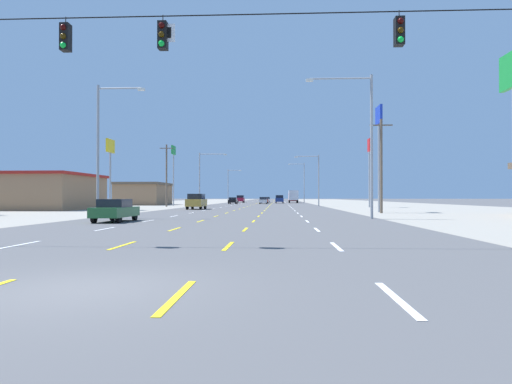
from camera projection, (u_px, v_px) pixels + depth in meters
name	position (u px, v px, depth m)	size (l,w,h in m)	color
ground_plane	(258.00, 207.00, 73.87)	(572.00, 572.00, 0.00)	#4C4C4F
lot_apron_left	(108.00, 206.00, 75.10)	(28.00, 440.00, 0.01)	gray
lot_apron_right	(413.00, 207.00, 72.64)	(28.00, 440.00, 0.01)	gray
lane_markings	(265.00, 203.00, 112.32)	(10.64, 227.60, 0.01)	white
signal_span_wire	(183.00, 95.00, 15.25)	(25.37, 0.52, 8.83)	brown
sedan_far_left_nearest	(115.00, 210.00, 29.34)	(1.80, 4.50, 1.46)	#235B2D
suv_far_left_near	(196.00, 201.00, 58.31)	(1.98, 4.90, 1.98)	#B28C33
sedan_far_left_mid	(233.00, 201.00, 101.52)	(1.80, 4.50, 1.46)	black
hatchback_center_turn_midfar	(263.00, 200.00, 101.82)	(1.72, 3.90, 1.54)	silver
sedan_center_turn_far	(265.00, 200.00, 111.56)	(1.80, 4.50, 1.46)	red
suv_inner_right_farther	(279.00, 199.00, 111.51)	(1.98, 4.90, 1.98)	navy
box_truck_far_right_farthest	(293.00, 196.00, 118.73)	(2.40, 7.20, 3.23)	red
suv_far_left_distant_a	(240.00, 199.00, 123.16)	(1.98, 4.90, 1.98)	maroon
hatchback_center_turn_distant_b	(267.00, 200.00, 127.66)	(1.72, 3.90, 1.54)	white
storefront_left_row_1	(48.00, 191.00, 57.33)	(10.80, 13.81, 4.51)	#8C6B4C
storefront_left_row_2	(144.00, 194.00, 89.42)	(8.89, 12.99, 4.33)	#8C6B4C
pole_sign_left_row_1	(110.00, 156.00, 54.23)	(0.24, 2.32, 8.44)	gray
pole_sign_left_row_2	(173.00, 160.00, 82.23)	(0.24, 2.56, 10.80)	gray
pole_sign_right_row_1	(379.00, 131.00, 47.28)	(0.24, 2.38, 11.01)	gray
pole_sign_right_row_2	(369.00, 157.00, 68.57)	(0.24, 1.70, 10.34)	gray
streetlight_left_row_0	(102.00, 142.00, 34.16)	(3.65, 0.26, 9.99)	gray
streetlight_right_row_0	(365.00, 135.00, 33.20)	(4.85, 0.26, 10.51)	gray
streetlight_left_row_1	(203.00, 175.00, 78.02)	(4.76, 0.26, 9.16)	gray
streetlight_right_row_1	(316.00, 176.00, 77.06)	(4.14, 0.26, 8.71)	gray
streetlight_left_row_2	(229.00, 183.00, 121.91)	(3.64, 0.26, 8.92)	gray
streetlight_right_row_2	(303.00, 180.00, 120.95)	(4.34, 0.26, 10.55)	gray
utility_pole_right_row_0	(381.00, 164.00, 44.59)	(2.20, 0.26, 9.22)	brown
utility_pole_left_row_1	(166.00, 174.00, 73.99)	(2.20, 0.26, 10.09)	brown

